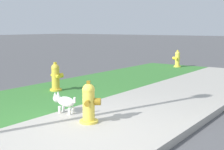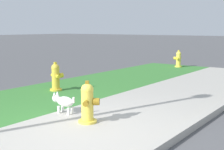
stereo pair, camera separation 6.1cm
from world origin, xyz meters
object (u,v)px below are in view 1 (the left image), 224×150
(fire_hydrant_by_grass_verge, at_px, (89,103))
(small_white_dog, at_px, (64,102))
(fire_hydrant_far_end, at_px, (56,77))
(fire_hydrant_across_street, at_px, (177,59))

(fire_hydrant_by_grass_verge, bearing_deg, small_white_dog, -134.47)
(fire_hydrant_far_end, distance_m, small_white_dog, 2.18)
(fire_hydrant_by_grass_verge, height_order, fire_hydrant_far_end, fire_hydrant_far_end)
(fire_hydrant_by_grass_verge, xyz_separation_m, fire_hydrant_across_street, (7.81, 1.97, -0.01))
(fire_hydrant_by_grass_verge, distance_m, fire_hydrant_far_end, 2.88)
(fire_hydrant_by_grass_verge, xyz_separation_m, fire_hydrant_far_end, (1.57, 2.41, 0.01))
(fire_hydrant_across_street, bearing_deg, fire_hydrant_by_grass_verge, -169.22)
(fire_hydrant_far_end, xyz_separation_m, small_white_dog, (-1.39, -1.67, -0.12))
(fire_hydrant_across_street, bearing_deg, fire_hydrant_far_end, 172.57)
(fire_hydrant_across_street, relative_size, small_white_dog, 1.29)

